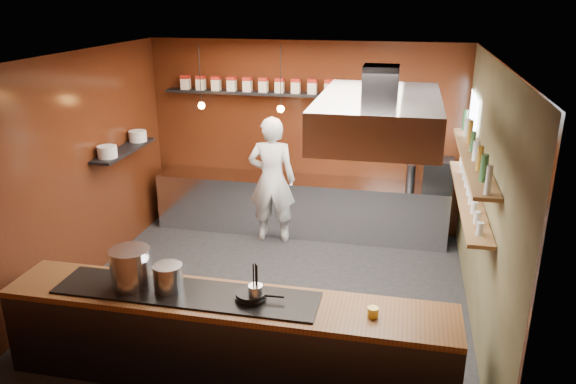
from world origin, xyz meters
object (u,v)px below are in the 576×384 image
(stockpot_large, at_px, (131,268))
(chef, at_px, (272,180))
(espresso_machine, at_px, (438,173))
(stockpot_small, at_px, (168,278))
(extractor_hood, at_px, (379,115))

(stockpot_large, height_order, chef, chef)
(stockpot_large, relative_size, espresso_machine, 0.92)
(chef, bearing_deg, stockpot_large, 74.71)
(espresso_machine, xyz_separation_m, chef, (-2.47, -0.43, -0.14))
(stockpot_large, height_order, stockpot_small, stockpot_large)
(extractor_hood, relative_size, chef, 1.02)
(extractor_hood, height_order, espresso_machine, extractor_hood)
(extractor_hood, distance_m, stockpot_large, 2.90)
(stockpot_small, bearing_deg, chef, 86.60)
(stockpot_small, bearing_deg, stockpot_large, 178.31)
(stockpot_large, xyz_separation_m, chef, (0.59, 3.40, -0.15))
(espresso_machine, relative_size, chef, 0.22)
(stockpot_small, bearing_deg, extractor_hood, 32.66)
(stockpot_small, relative_size, espresso_machine, 0.66)
(extractor_hood, distance_m, chef, 3.16)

